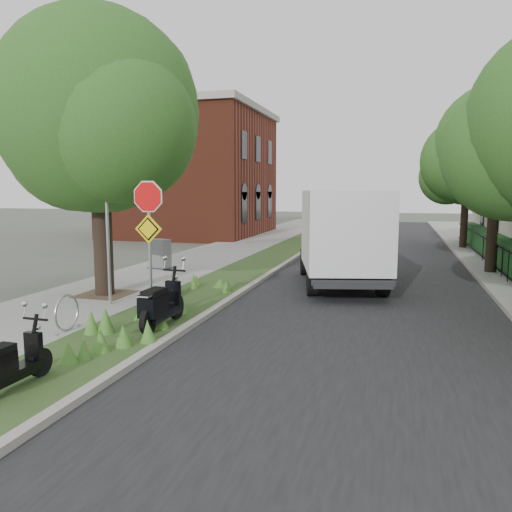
{
  "coord_description": "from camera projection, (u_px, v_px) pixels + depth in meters",
  "views": [
    {
      "loc": [
        3.81,
        -9.16,
        3.01
      ],
      "look_at": [
        0.26,
        3.23,
        1.3
      ],
      "focal_mm": 35.0,
      "sensor_mm": 36.0,
      "label": 1
    }
  ],
  "objects": [
    {
      "name": "brick_building",
      "position": [
        193.0,
        172.0,
        33.17
      ],
      "size": [
        9.4,
        10.4,
        8.3
      ],
      "color": "maroon",
      "rests_on": "ground"
    },
    {
      "name": "sidewalk_near",
      "position": [
        197.0,
        261.0,
        20.85
      ],
      "size": [
        3.5,
        60.0,
        0.12
      ],
      "primitive_type": "cube",
      "color": "gray",
      "rests_on": "ground"
    },
    {
      "name": "box_truck",
      "position": [
        341.0,
        233.0,
        15.55
      ],
      "size": [
        3.46,
        6.0,
        2.55
      ],
      "color": "#262628",
      "rests_on": "ground"
    },
    {
      "name": "utility_cabinet",
      "position": [
        160.0,
        254.0,
        18.49
      ],
      "size": [
        0.93,
        0.75,
        1.08
      ],
      "color": "#262628",
      "rests_on": "ground"
    },
    {
      "name": "road",
      "position": [
        375.0,
        270.0,
        18.88
      ],
      "size": [
        7.0,
        60.0,
        0.01
      ],
      "primitive_type": "cube",
      "color": "black",
      "rests_on": "ground"
    },
    {
      "name": "verge",
      "position": [
        260.0,
        264.0,
        20.1
      ],
      "size": [
        2.0,
        60.0,
        0.12
      ],
      "primitive_type": "cube",
      "color": "#324B20",
      "rests_on": "ground"
    },
    {
      "name": "far_tree_c",
      "position": [
        466.0,
        171.0,
        24.95
      ],
      "size": [
        4.37,
        3.89,
        5.93
      ],
      "color": "black",
      "rests_on": "ground"
    },
    {
      "name": "fence_far",
      "position": [
        497.0,
        257.0,
        17.64
      ],
      "size": [
        0.04,
        24.0,
        1.0
      ],
      "color": "black",
      "rests_on": "ground"
    },
    {
      "name": "sign_assembly",
      "position": [
        149.0,
        222.0,
        10.8
      ],
      "size": [
        0.94,
        0.08,
        3.22
      ],
      "color": "#A5A8AD",
      "rests_on": "ground"
    },
    {
      "name": "far_tree_b",
      "position": [
        495.0,
        151.0,
        17.28
      ],
      "size": [
        4.83,
        4.31,
        6.56
      ],
      "color": "black",
      "rests_on": "ground"
    },
    {
      "name": "kerb_far",
      "position": [
        474.0,
        273.0,
        17.91
      ],
      "size": [
        0.2,
        60.0,
        0.13
      ],
      "primitive_type": "cube",
      "color": "#9E9991",
      "rests_on": "ground"
    },
    {
      "name": "scooter_near",
      "position": [
        5.0,
        370.0,
        7.1
      ],
      "size": [
        0.32,
        1.51,
        0.72
      ],
      "color": "black",
      "rests_on": "ground"
    },
    {
      "name": "kerb_near",
      "position": [
        284.0,
        265.0,
        19.83
      ],
      "size": [
        0.2,
        60.0,
        0.13
      ],
      "primitive_type": "cube",
      "color": "#9E9991",
      "rests_on": "ground"
    },
    {
      "name": "ground",
      "position": [
        200.0,
        339.0,
        10.17
      ],
      "size": [
        120.0,
        120.0,
        0.0
      ],
      "primitive_type": "plane",
      "color": "#4C5147",
      "rests_on": "ground"
    },
    {
      "name": "bike_hoop",
      "position": [
        67.0,
        313.0,
        10.27
      ],
      "size": [
        0.06,
        0.78,
        0.77
      ],
      "color": "#A5A8AD",
      "rests_on": "ground"
    },
    {
      "name": "scooter_far",
      "position": [
        158.0,
        309.0,
        10.44
      ],
      "size": [
        0.38,
        1.82,
        0.87
      ],
      "color": "black",
      "rests_on": "ground"
    },
    {
      "name": "street_tree_main",
      "position": [
        97.0,
        123.0,
        13.38
      ],
      "size": [
        6.21,
        5.54,
        7.66
      ],
      "color": "black",
      "rests_on": "ground"
    },
    {
      "name": "bare_post",
      "position": [
        107.0,
        226.0,
        12.48
      ],
      "size": [
        0.08,
        0.08,
        4.0
      ],
      "color": "#A5A8AD",
      "rests_on": "ground"
    }
  ]
}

